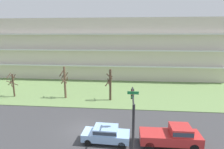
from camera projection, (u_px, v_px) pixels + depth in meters
The scene contains 9 objects.
ground at pixel (84, 130), 19.90m from camera, with size 160.00×160.00×0.00m, color #38383A.
grass_lawn_strip at pixel (103, 91), 33.52m from camera, with size 80.00×16.00×0.08m, color #66844C.
apartment_building at pixel (111, 48), 46.11m from camera, with size 54.24×13.66×13.44m.
tree_far_left at pixel (13, 84), 30.14m from camera, with size 1.93×1.94×3.94m.
tree_left at pixel (65, 81), 29.42m from camera, with size 1.46×1.39×5.14m.
tree_center at pixel (110, 84), 28.41m from camera, with size 1.29×1.49×4.89m.
pickup_red_near_left at pixel (173, 135), 16.95m from camera, with size 5.42×2.06×1.95m.
sedan_blue_center_left at pixel (106, 134), 17.53m from camera, with size 4.46×1.96×1.57m.
traffic_signal_mast at pixel (133, 117), 14.07m from camera, with size 0.90×5.37×5.63m.
Camera 1 is at (4.63, -17.87, 9.96)m, focal length 30.01 mm.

